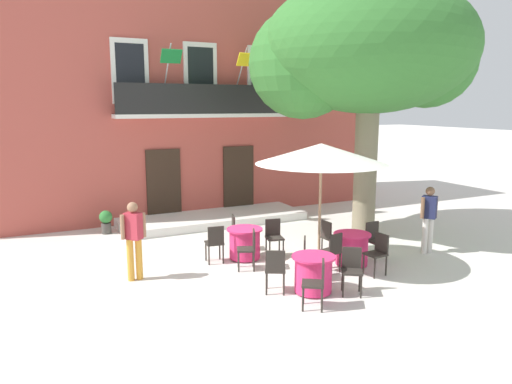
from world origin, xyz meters
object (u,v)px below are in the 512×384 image
(cafe_chair_near_tree_2, at_px, (249,247))
(ground_planter_left, at_px, (106,221))
(cafe_chair_front_1, at_px, (275,268))
(cafe_table_near_tree, at_px, (245,243))
(cafe_umbrella, at_px, (321,154))
(pedestrian_mid_plaza, at_px, (134,236))
(cafe_chair_middle_0, at_px, (378,251))
(cafe_chair_middle_2, at_px, (330,236))
(plane_tree, at_px, (366,52))
(cafe_chair_near_tree_1, at_px, (215,241))
(cafe_chair_front_0, at_px, (309,255))
(cafe_chair_front_3, at_px, (352,267))
(cafe_chair_middle_1, at_px, (375,238))
(cafe_chair_near_tree_0, at_px, (237,230))
(pedestrian_near_entrance, at_px, (429,216))
(cafe_table_front, at_px, (313,274))
(cafe_chair_near_tree_3, at_px, (274,235))
(cafe_chair_middle_3, at_px, (332,250))
(cafe_chair_front_2, at_px, (317,281))
(cafe_table_middle, at_px, (352,249))

(cafe_chair_near_tree_2, relative_size, ground_planter_left, 1.34)
(cafe_chair_front_1, bearing_deg, cafe_table_near_tree, 80.54)
(cafe_table_near_tree, relative_size, cafe_chair_near_tree_2, 0.95)
(cafe_umbrella, relative_size, pedestrian_mid_plaza, 1.72)
(cafe_chair_middle_0, height_order, cafe_chair_middle_2, same)
(plane_tree, height_order, cafe_chair_near_tree_1, plane_tree)
(cafe_chair_front_0, relative_size, ground_planter_left, 1.34)
(cafe_table_near_tree, xyz_separation_m, cafe_chair_front_3, (0.99, -2.87, 0.14))
(cafe_chair_middle_1, relative_size, cafe_umbrella, 0.31)
(cafe_chair_near_tree_0, xyz_separation_m, cafe_chair_middle_2, (1.78, -1.51, 0.00))
(cafe_chair_middle_0, distance_m, cafe_chair_middle_1, 1.04)
(cafe_chair_front_0, bearing_deg, pedestrian_near_entrance, 3.87)
(cafe_chair_near_tree_1, relative_size, cafe_table_front, 1.05)
(cafe_chair_middle_1, height_order, cafe_chair_front_0, same)
(cafe_chair_near_tree_2, bearing_deg, cafe_table_front, -73.24)
(cafe_chair_middle_0, height_order, ground_planter_left, cafe_chair_middle_0)
(cafe_chair_front_0, xyz_separation_m, cafe_chair_front_1, (-1.03, -0.38, 0.00))
(cafe_chair_middle_1, bearing_deg, cafe_chair_middle_0, -126.07)
(cafe_chair_middle_0, distance_m, cafe_umbrella, 2.45)
(cafe_chair_near_tree_0, xyz_separation_m, pedestrian_mid_plaza, (-2.82, -0.99, 0.43))
(cafe_chair_near_tree_3, distance_m, cafe_chair_front_1, 2.41)
(pedestrian_near_entrance, bearing_deg, cafe_chair_middle_2, 160.65)
(cafe_chair_near_tree_2, height_order, cafe_chair_front_0, same)
(cafe_chair_near_tree_3, distance_m, cafe_chair_middle_3, 1.74)
(cafe_chair_front_0, bearing_deg, pedestrian_mid_plaza, 154.48)
(cafe_chair_middle_3, height_order, cafe_table_front, cafe_chair_middle_3)
(cafe_table_near_tree, height_order, cafe_chair_near_tree_2, cafe_chair_near_tree_2)
(cafe_table_near_tree, relative_size, cafe_table_front, 1.00)
(cafe_chair_near_tree_3, xyz_separation_m, cafe_chair_middle_0, (1.42, -2.17, 0.00))
(cafe_chair_near_tree_2, bearing_deg, cafe_chair_front_2, -85.59)
(cafe_chair_front_3, bearing_deg, cafe_umbrella, 81.40)
(cafe_chair_front_0, height_order, ground_planter_left, cafe_chair_front_0)
(cafe_chair_front_0, xyz_separation_m, pedestrian_mid_plaza, (-3.34, 1.60, 0.43))
(cafe_chair_near_tree_1, height_order, cafe_chair_front_0, same)
(cafe_chair_middle_2, bearing_deg, cafe_chair_near_tree_1, 163.38)
(plane_tree, height_order, cafe_umbrella, plane_tree)
(pedestrian_mid_plaza, bearing_deg, cafe_chair_front_3, -35.48)
(cafe_table_front, bearing_deg, cafe_chair_middle_0, 8.18)
(plane_tree, bearing_deg, cafe_table_middle, -132.01)
(cafe_chair_front_1, relative_size, pedestrian_near_entrance, 0.54)
(cafe_chair_middle_1, relative_size, cafe_table_front, 1.05)
(cafe_chair_near_tree_2, relative_size, pedestrian_near_entrance, 0.54)
(cafe_chair_front_2, distance_m, cafe_umbrella, 3.03)
(cafe_table_middle, xyz_separation_m, cafe_table_front, (-1.71, -1.01, 0.00))
(cafe_chair_near_tree_2, relative_size, cafe_chair_front_1, 1.00)
(cafe_chair_middle_3, bearing_deg, cafe_chair_near_tree_3, 108.83)
(cafe_chair_middle_1, bearing_deg, cafe_umbrella, 178.39)
(cafe_chair_near_tree_3, distance_m, pedestrian_near_entrance, 3.88)
(cafe_chair_middle_3, relative_size, cafe_chair_front_3, 1.00)
(cafe_chair_middle_2, distance_m, cafe_chair_front_3, 2.30)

